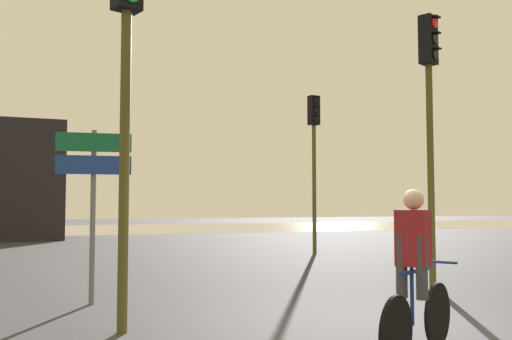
{
  "coord_description": "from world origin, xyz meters",
  "views": [
    {
      "loc": [
        -3.77,
        -5.96,
        1.46
      ],
      "look_at": [
        0.5,
        5.0,
        2.2
      ],
      "focal_mm": 40.0,
      "sensor_mm": 36.0,
      "label": 1
    }
  ],
  "objects_px": {
    "direction_sign_post": "(93,183)",
    "cyclist": "(415,272)",
    "traffic_light_far_right": "(314,144)",
    "traffic_light_near_left": "(126,55)",
    "traffic_light_near_right": "(430,99)"
  },
  "relations": [
    {
      "from": "direction_sign_post",
      "to": "traffic_light_near_right",
      "type": "bearing_deg",
      "value": -177.03
    },
    {
      "from": "traffic_light_near_right",
      "to": "cyclist",
      "type": "xyz_separation_m",
      "value": [
        -3.25,
        -3.83,
        -2.59
      ]
    },
    {
      "from": "traffic_light_near_right",
      "to": "traffic_light_near_left",
      "type": "distance_m",
      "value": 5.95
    },
    {
      "from": "traffic_light_near_right",
      "to": "traffic_light_near_left",
      "type": "bearing_deg",
      "value": -8.23
    },
    {
      "from": "traffic_light_near_left",
      "to": "direction_sign_post",
      "type": "bearing_deg",
      "value": -104.38
    },
    {
      "from": "traffic_light_far_right",
      "to": "cyclist",
      "type": "xyz_separation_m",
      "value": [
        -4.53,
        -10.94,
        -2.52
      ]
    },
    {
      "from": "traffic_light_far_right",
      "to": "cyclist",
      "type": "bearing_deg",
      "value": 61.63
    },
    {
      "from": "traffic_light_far_right",
      "to": "direction_sign_post",
      "type": "xyz_separation_m",
      "value": [
        -7.15,
        -6.71,
        -1.55
      ]
    },
    {
      "from": "traffic_light_near_left",
      "to": "traffic_light_far_right",
      "type": "bearing_deg",
      "value": -147.1
    },
    {
      "from": "traffic_light_near_right",
      "to": "cyclist",
      "type": "distance_m",
      "value": 5.65
    },
    {
      "from": "direction_sign_post",
      "to": "cyclist",
      "type": "height_order",
      "value": "direction_sign_post"
    },
    {
      "from": "cyclist",
      "to": "traffic_light_near_right",
      "type": "bearing_deg",
      "value": 108.26
    },
    {
      "from": "direction_sign_post",
      "to": "cyclist",
      "type": "bearing_deg",
      "value": 128.53
    },
    {
      "from": "direction_sign_post",
      "to": "traffic_light_near_left",
      "type": "bearing_deg",
      "value": 101.06
    },
    {
      "from": "traffic_light_near_right",
      "to": "direction_sign_post",
      "type": "xyz_separation_m",
      "value": [
        -5.86,
        0.4,
        -1.61
      ]
    }
  ]
}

